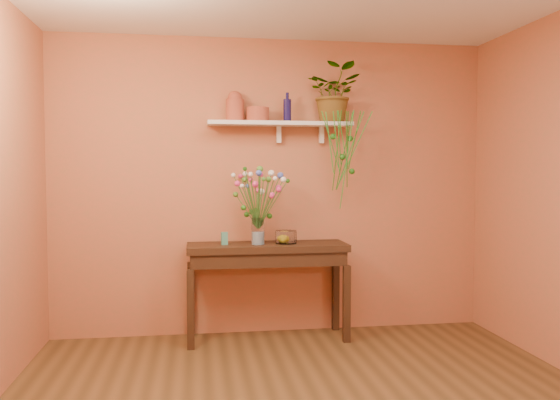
{
  "coord_description": "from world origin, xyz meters",
  "views": [
    {
      "loc": [
        -0.7,
        -3.16,
        1.5
      ],
      "look_at": [
        0.0,
        1.55,
        1.25
      ],
      "focal_mm": 36.19,
      "sensor_mm": 36.0,
      "label": 1
    }
  ],
  "objects_px": {
    "spider_plant": "(335,94)",
    "glass_vase": "(258,233)",
    "sideboard": "(267,258)",
    "terracotta_jug": "(235,107)",
    "glass_bowl": "(286,238)",
    "blue_bottle": "(287,110)",
    "bouquet": "(260,190)"
  },
  "relations": [
    {
      "from": "spider_plant",
      "to": "glass_vase",
      "type": "relative_size",
      "value": 2.22
    },
    {
      "from": "sideboard",
      "to": "spider_plant",
      "type": "bearing_deg",
      "value": 10.15
    },
    {
      "from": "sideboard",
      "to": "terracotta_jug",
      "type": "xyz_separation_m",
      "value": [
        -0.27,
        0.14,
        1.34
      ]
    },
    {
      "from": "terracotta_jug",
      "to": "glass_bowl",
      "type": "distance_m",
      "value": 1.25
    },
    {
      "from": "terracotta_jug",
      "to": "glass_bowl",
      "type": "relative_size",
      "value": 1.43
    },
    {
      "from": "glass_bowl",
      "to": "terracotta_jug",
      "type": "bearing_deg",
      "value": 161.54
    },
    {
      "from": "spider_plant",
      "to": "glass_bowl",
      "type": "height_order",
      "value": "spider_plant"
    },
    {
      "from": "sideboard",
      "to": "blue_bottle",
      "type": "height_order",
      "value": "blue_bottle"
    },
    {
      "from": "blue_bottle",
      "to": "glass_vase",
      "type": "xyz_separation_m",
      "value": [
        -0.28,
        -0.14,
        -1.09
      ]
    },
    {
      "from": "sideboard",
      "to": "terracotta_jug",
      "type": "distance_m",
      "value": 1.37
    },
    {
      "from": "sideboard",
      "to": "spider_plant",
      "type": "xyz_separation_m",
      "value": [
        0.63,
        0.11,
        1.47
      ]
    },
    {
      "from": "blue_bottle",
      "to": "terracotta_jug",
      "type": "bearing_deg",
      "value": 175.21
    },
    {
      "from": "terracotta_jug",
      "to": "bouquet",
      "type": "xyz_separation_m",
      "value": [
        0.2,
        -0.19,
        -0.74
      ]
    },
    {
      "from": "terracotta_jug",
      "to": "bouquet",
      "type": "relative_size",
      "value": 0.46
    },
    {
      "from": "bouquet",
      "to": "glass_bowl",
      "type": "xyz_separation_m",
      "value": [
        0.24,
        0.04,
        -0.43
      ]
    },
    {
      "from": "spider_plant",
      "to": "glass_bowl",
      "type": "relative_size",
      "value": 2.77
    },
    {
      "from": "blue_bottle",
      "to": "glass_bowl",
      "type": "height_order",
      "value": "blue_bottle"
    },
    {
      "from": "terracotta_jug",
      "to": "bouquet",
      "type": "distance_m",
      "value": 0.78
    },
    {
      "from": "sideboard",
      "to": "glass_bowl",
      "type": "distance_m",
      "value": 0.24
    },
    {
      "from": "sideboard",
      "to": "glass_bowl",
      "type": "bearing_deg",
      "value": -1.89
    },
    {
      "from": "blue_bottle",
      "to": "glass_bowl",
      "type": "distance_m",
      "value": 1.14
    },
    {
      "from": "sideboard",
      "to": "glass_vase",
      "type": "distance_m",
      "value": 0.24
    },
    {
      "from": "blue_bottle",
      "to": "spider_plant",
      "type": "distance_m",
      "value": 0.47
    },
    {
      "from": "sideboard",
      "to": "spider_plant",
      "type": "relative_size",
      "value": 2.7
    },
    {
      "from": "terracotta_jug",
      "to": "bouquet",
      "type": "height_order",
      "value": "terracotta_jug"
    },
    {
      "from": "spider_plant",
      "to": "glass_vase",
      "type": "height_order",
      "value": "spider_plant"
    },
    {
      "from": "bouquet",
      "to": "glass_bowl",
      "type": "distance_m",
      "value": 0.49
    },
    {
      "from": "sideboard",
      "to": "bouquet",
      "type": "relative_size",
      "value": 2.42
    },
    {
      "from": "sideboard",
      "to": "spider_plant",
      "type": "height_order",
      "value": "spider_plant"
    },
    {
      "from": "bouquet",
      "to": "blue_bottle",
      "type": "bearing_deg",
      "value": 29.07
    },
    {
      "from": "spider_plant",
      "to": "glass_bowl",
      "type": "xyz_separation_m",
      "value": [
        -0.47,
        -0.12,
        -1.29
      ]
    },
    {
      "from": "glass_vase",
      "to": "bouquet",
      "type": "relative_size",
      "value": 0.4
    }
  ]
}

